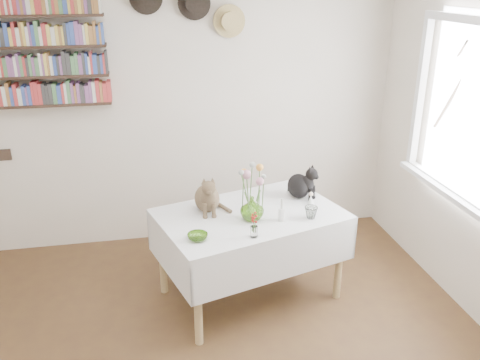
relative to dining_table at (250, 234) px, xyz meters
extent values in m
cube|color=silver|center=(-0.41, 1.17, 0.70)|extent=(4.04, 0.04, 2.54)
cube|color=white|center=(1.56, -0.30, 0.95)|extent=(0.01, 1.40, 1.20)
cube|color=white|center=(1.56, -0.30, 0.32)|extent=(0.06, 1.52, 0.06)
cube|color=white|center=(1.56, 0.43, 0.95)|extent=(0.06, 0.06, 1.20)
cube|color=white|center=(1.53, -0.30, 0.32)|extent=(0.12, 1.50, 0.04)
cube|color=white|center=(0.00, 0.00, 0.15)|extent=(1.56, 1.23, 0.06)
cylinder|color=tan|center=(-0.47, -0.51, -0.21)|extent=(0.06, 0.06, 0.67)
cylinder|color=tan|center=(0.68, -0.17, -0.21)|extent=(0.06, 0.06, 0.67)
cylinder|color=tan|center=(-0.68, 0.17, -0.21)|extent=(0.06, 0.06, 0.67)
cylinder|color=tan|center=(0.47, 0.51, -0.21)|extent=(0.06, 0.06, 0.67)
imported|color=#89C342|center=(-0.01, -0.11, 0.27)|extent=(0.22, 0.22, 0.18)
imported|color=#89C342|center=(-0.44, -0.34, 0.20)|extent=(0.16, 0.16, 0.04)
imported|color=white|center=(0.43, -0.17, 0.23)|extent=(0.11, 0.11, 0.09)
cylinder|color=white|center=(0.20, -0.17, 0.23)|extent=(0.05, 0.05, 0.10)
cylinder|color=white|center=(0.20, -0.17, 0.32)|extent=(0.02, 0.02, 0.08)
cylinder|color=white|center=(-0.06, -0.38, 0.22)|extent=(0.05, 0.05, 0.08)
cone|color=white|center=(0.50, 0.06, 0.22)|extent=(0.06, 0.06, 0.08)
sphere|color=beige|center=(0.50, 0.06, 0.27)|extent=(0.03, 0.03, 0.03)
cylinder|color=#4C7233|center=(-0.04, -0.10, 0.38)|extent=(0.01, 0.01, 0.30)
sphere|color=#C07A8F|center=(-0.04, -0.10, 0.53)|extent=(0.07, 0.07, 0.07)
cylinder|color=#4C7233|center=(0.03, -0.13, 0.36)|extent=(0.01, 0.01, 0.26)
sphere|color=#C07A8F|center=(0.03, -0.13, 0.49)|extent=(0.06, 0.06, 0.06)
cylinder|color=#4C7233|center=(0.05, -0.08, 0.40)|extent=(0.01, 0.01, 0.34)
sphere|color=gold|center=(0.05, -0.08, 0.57)|extent=(0.06, 0.06, 0.06)
cylinder|color=#4C7233|center=(-0.07, -0.07, 0.38)|extent=(0.01, 0.01, 0.31)
sphere|color=gold|center=(-0.07, -0.07, 0.54)|extent=(0.05, 0.05, 0.05)
cylinder|color=#4C7233|center=(-0.01, -0.06, 0.41)|extent=(0.01, 0.01, 0.37)
sphere|color=#999E93|center=(-0.01, -0.06, 0.60)|extent=(0.04, 0.04, 0.04)
cylinder|color=#4C7233|center=(-0.06, -0.14, 0.39)|extent=(0.01, 0.01, 0.33)
sphere|color=#999E93|center=(-0.06, -0.14, 0.56)|extent=(0.04, 0.04, 0.04)
cylinder|color=#4C7233|center=(0.06, -0.15, 0.37)|extent=(0.01, 0.01, 0.29)
sphere|color=#999E93|center=(0.06, -0.15, 0.52)|extent=(0.04, 0.04, 0.04)
cube|color=#322016|center=(-1.51, 1.06, 0.85)|extent=(1.00, 0.16, 0.02)
cube|color=#322016|center=(-1.51, 1.06, 1.09)|extent=(1.00, 0.16, 0.02)
cube|color=#322016|center=(-1.51, 1.06, 1.33)|extent=(1.00, 0.16, 0.02)
cube|color=#322016|center=(-1.51, 1.06, 1.57)|extent=(1.00, 0.16, 0.02)
cylinder|color=black|center=(-0.26, 1.11, 1.65)|extent=(0.28, 0.02, 0.28)
cylinder|color=black|center=(-0.26, 1.07, 1.65)|extent=(0.16, 0.08, 0.16)
cylinder|color=tan|center=(0.04, 1.11, 1.50)|extent=(0.28, 0.02, 0.28)
cylinder|color=tan|center=(0.04, 1.07, 1.50)|extent=(0.16, 0.08, 0.16)
cube|color=#38281E|center=(-2.01, 1.13, 0.40)|extent=(0.18, 0.02, 0.10)
camera|label=1|loc=(-0.75, -3.42, 1.85)|focal=38.00mm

